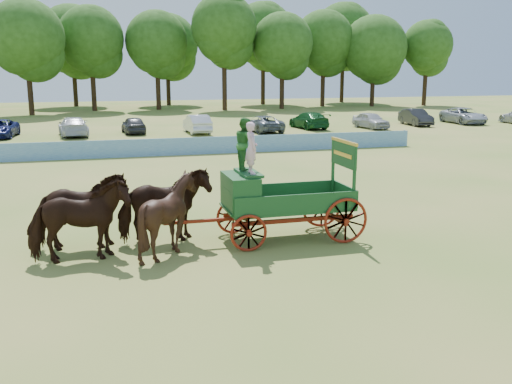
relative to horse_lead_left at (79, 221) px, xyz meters
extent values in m
plane|color=#9D8647|center=(8.87, 0.83, -1.13)|extent=(160.00, 160.00, 0.00)
imported|color=black|center=(0.00, 0.00, 0.00)|extent=(2.76, 1.41, 2.26)
imported|color=black|center=(0.00, 1.10, 0.00)|extent=(2.71, 1.30, 2.26)
imported|color=black|center=(2.40, 0.00, 0.00)|extent=(2.21, 2.01, 2.27)
imported|color=black|center=(2.40, 1.10, 0.00)|extent=(2.79, 1.49, 2.26)
cube|color=maroon|center=(4.60, 0.55, -0.53)|extent=(0.12, 2.00, 0.12)
cube|color=maroon|center=(7.60, 0.55, -0.53)|extent=(0.12, 2.00, 0.12)
cube|color=maroon|center=(6.10, 0.00, -0.41)|extent=(3.80, 0.10, 0.12)
cube|color=maroon|center=(6.10, 1.10, -0.41)|extent=(3.80, 0.10, 0.12)
cube|color=maroon|center=(3.70, 0.55, -0.38)|extent=(2.80, 0.09, 0.09)
cube|color=#1A4E23|center=(6.10, 0.55, -0.13)|extent=(3.80, 1.80, 0.10)
cube|color=#1A4E23|center=(6.10, -0.33, 0.17)|extent=(3.80, 0.06, 0.55)
cube|color=#1A4E23|center=(6.10, 1.43, 0.17)|extent=(3.80, 0.06, 0.55)
cube|color=#1A4E23|center=(7.98, 0.55, 0.17)|extent=(0.06, 1.80, 0.55)
cube|color=#1A4E23|center=(4.60, 0.55, 0.42)|extent=(0.85, 1.70, 1.05)
cube|color=#1A4E23|center=(4.85, 0.55, 0.99)|extent=(0.55, 1.50, 0.08)
cube|color=#1A4E23|center=(4.22, 0.55, 0.22)|extent=(0.10, 1.60, 0.65)
cube|color=#1A4E23|center=(4.40, 0.55, -0.08)|extent=(0.55, 1.60, 0.06)
cube|color=#1A4E23|center=(7.90, -0.25, 0.82)|extent=(0.08, 0.08, 1.80)
cube|color=#1A4E23|center=(7.90, 1.35, 0.82)|extent=(0.08, 0.08, 1.80)
cube|color=#1A4E23|center=(7.90, 0.55, 1.42)|extent=(0.07, 1.75, 0.75)
cube|color=gold|center=(7.90, 0.55, 1.82)|extent=(0.08, 1.80, 0.09)
cube|color=gold|center=(7.86, 0.55, 1.42)|extent=(0.02, 1.30, 0.12)
torus|color=maroon|center=(4.60, -0.40, -0.58)|extent=(1.09, 0.09, 1.09)
torus|color=maroon|center=(4.60, 1.50, -0.58)|extent=(1.09, 0.09, 1.09)
torus|color=maroon|center=(7.60, -0.40, -0.43)|extent=(1.39, 0.09, 1.39)
torus|color=maroon|center=(7.60, 1.50, -0.43)|extent=(1.39, 0.09, 1.39)
imported|color=#ECB5CB|center=(4.85, 0.20, 1.78)|extent=(0.36, 0.54, 1.49)
imported|color=#2A6C28|center=(4.85, 0.90, 1.81)|extent=(0.59, 0.76, 1.57)
cube|color=#1E62A5|center=(7.87, 18.83, -0.61)|extent=(26.00, 0.08, 1.05)
imported|color=silver|center=(-1.11, 31.06, -0.39)|extent=(2.55, 5.26, 1.48)
imported|color=#333338|center=(3.52, 31.65, -0.44)|extent=(1.90, 4.14, 1.38)
imported|color=silver|center=(8.53, 30.51, -0.38)|extent=(1.73, 4.59, 1.50)
imported|color=slate|center=(13.91, 30.05, -0.46)|extent=(2.85, 5.12, 1.35)
imported|color=#144C1E|center=(18.62, 31.56, -0.41)|extent=(2.47, 5.14, 1.44)
imported|color=#B2B2B7|center=(23.89, 30.14, -0.42)|extent=(2.10, 4.32, 1.42)
imported|color=#262628|center=(29.19, 31.58, -0.39)|extent=(2.02, 4.66, 1.49)
imported|color=#999EA5|center=(34.56, 31.92, -0.38)|extent=(2.78, 5.52, 1.50)
cylinder|color=#382314|center=(-6.32, 54.01, 1.20)|extent=(0.60, 0.60, 4.66)
sphere|color=#214612|center=(-6.32, 54.01, 7.44)|extent=(8.39, 8.39, 8.39)
cylinder|color=#382314|center=(0.56, 58.89, 1.25)|extent=(0.60, 0.60, 4.76)
sphere|color=#214612|center=(0.56, 58.89, 7.64)|extent=(7.98, 7.98, 7.98)
cylinder|color=#382314|center=(8.51, 58.97, 1.17)|extent=(0.60, 0.60, 4.61)
sphere|color=#214612|center=(8.51, 58.97, 7.37)|extent=(7.77, 7.77, 7.77)
cylinder|color=#382314|center=(16.51, 55.90, 1.64)|extent=(0.60, 0.60, 5.55)
sphere|color=#214612|center=(16.51, 55.90, 9.09)|extent=(8.15, 8.15, 8.15)
cylinder|color=#382314|center=(24.23, 56.20, 1.14)|extent=(0.60, 0.60, 4.54)
sphere|color=#214612|center=(24.23, 56.20, 7.24)|extent=(7.85, 7.85, 7.85)
cylinder|color=#382314|center=(31.37, 59.70, 1.30)|extent=(0.60, 0.60, 4.86)
sphere|color=#214612|center=(31.37, 59.70, 7.82)|extent=(8.27, 8.27, 8.27)
cylinder|color=#382314|center=(38.07, 57.83, 1.03)|extent=(0.60, 0.60, 4.31)
sphere|color=#214612|center=(38.07, 57.83, 6.81)|extent=(8.98, 8.98, 8.98)
cylinder|color=#382314|center=(46.06, 57.42, 1.15)|extent=(0.60, 0.60, 4.56)
sphere|color=#214612|center=(46.06, 57.42, 7.27)|extent=(7.00, 7.00, 7.00)
cylinder|color=#382314|center=(-1.89, 68.66, 1.34)|extent=(0.60, 0.60, 4.94)
sphere|color=#214612|center=(-1.89, 68.66, 7.96)|extent=(9.39, 9.39, 9.39)
cylinder|color=#382314|center=(10.91, 67.82, 1.16)|extent=(0.60, 0.60, 4.59)
sphere|color=#214612|center=(10.91, 67.82, 7.32)|extent=(8.79, 8.79, 8.79)
cylinder|color=#382314|center=(24.59, 66.20, 1.63)|extent=(0.60, 0.60, 5.52)
sphere|color=#214612|center=(24.59, 66.20, 9.03)|extent=(8.97, 8.97, 8.97)
cylinder|color=#382314|center=(38.08, 68.18, 1.71)|extent=(0.60, 0.60, 5.69)
sphere|color=#214612|center=(38.08, 68.18, 9.34)|extent=(9.37, 9.37, 9.37)
camera|label=1|loc=(0.58, -15.49, 4.00)|focal=40.00mm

